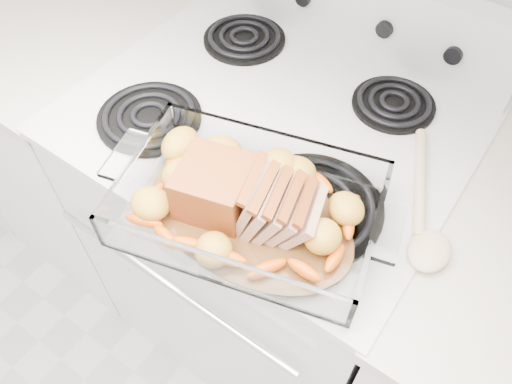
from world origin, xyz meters
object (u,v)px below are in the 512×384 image
Objects in this scene: counter_left at (100,136)px; baking_dish at (249,210)px; counter_right at (505,378)px; pork_roast at (237,192)px; electric_range at (269,233)px.

counter_left is 0.96m from baking_dish.
counter_right is 3.95× the size of pork_roast.
pork_roast reaches higher than counter_right.
counter_left is at bearing -179.90° from electric_range.
electric_range reaches higher than pork_roast.
counter_right is at bearing -0.10° from electric_range.
counter_left is 1.00× the size of counter_right.
baking_dish is at bearing 6.17° from pork_roast.
pork_roast is at bearing 164.49° from baking_dish.
electric_range is at bearing 179.90° from counter_right.
baking_dish is (-0.55, -0.24, 0.50)m from counter_right.
electric_range reaches higher than counter_right.
pork_roast is (-0.57, -0.24, 0.53)m from counter_right.
pork_roast reaches higher than baking_dish.
electric_range is 4.74× the size of pork_roast.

